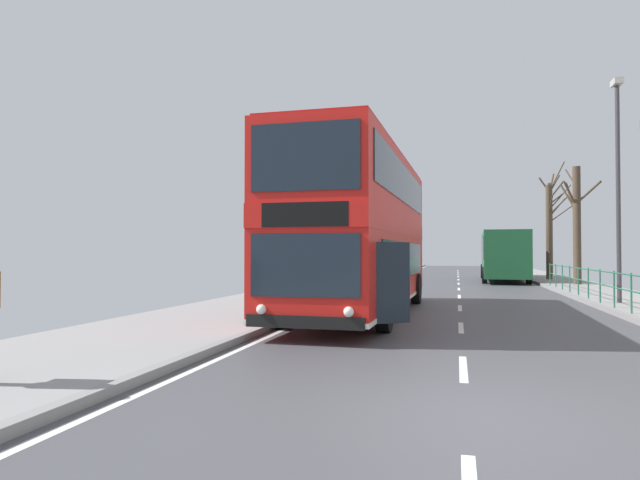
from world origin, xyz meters
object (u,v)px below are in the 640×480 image
object	(u,v)px
bare_tree_far_01	(549,229)
double_decker_bus_main	(361,231)
background_bus_far_lane	(503,254)
bare_tree_far_00	(551,224)
bare_tree_far_02	(577,222)
street_lamp_far_side	(618,172)

from	to	relation	value
bare_tree_far_01	double_decker_bus_main	bearing A→B (deg)	-111.55
background_bus_far_lane	bare_tree_far_00	distance (m)	7.33
background_bus_far_lane	bare_tree_far_02	size ratio (longest dim) A/B	1.81
double_decker_bus_main	background_bus_far_lane	size ratio (longest dim) A/B	1.05
background_bus_far_lane	bare_tree_far_00	bearing A→B (deg)	57.72
bare_tree_far_01	bare_tree_far_02	size ratio (longest dim) A/B	1.20
bare_tree_far_02	street_lamp_far_side	bearing A→B (deg)	-94.67
background_bus_far_lane	double_decker_bus_main	bearing A→B (deg)	-104.64
double_decker_bus_main	bare_tree_far_00	size ratio (longest dim) A/B	1.61
double_decker_bus_main	bare_tree_far_01	world-z (taller)	bare_tree_far_01
double_decker_bus_main	bare_tree_far_02	world-z (taller)	bare_tree_far_02
double_decker_bus_main	bare_tree_far_00	distance (m)	28.61
bare_tree_far_00	bare_tree_far_02	world-z (taller)	bare_tree_far_00
bare_tree_far_00	background_bus_far_lane	bearing A→B (deg)	-122.28
double_decker_bus_main	bare_tree_far_01	size ratio (longest dim) A/B	1.59
street_lamp_far_side	bare_tree_far_00	size ratio (longest dim) A/B	1.01
street_lamp_far_side	bare_tree_far_02	size ratio (longest dim) A/B	1.20
background_bus_far_lane	bare_tree_far_02	world-z (taller)	bare_tree_far_02
bare_tree_far_01	bare_tree_far_02	bearing A→B (deg)	-84.62
double_decker_bus_main	street_lamp_far_side	size ratio (longest dim) A/B	1.58
bare_tree_far_00	bare_tree_far_01	distance (m)	6.34
bare_tree_far_00	bare_tree_far_02	xyz separation A→B (m)	(-0.53, -11.65, -0.44)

